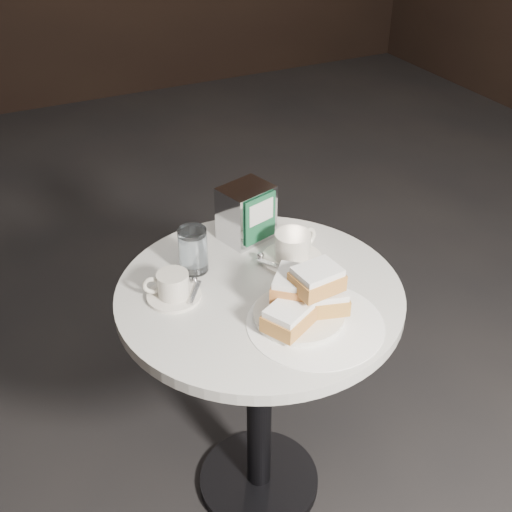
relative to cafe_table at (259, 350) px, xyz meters
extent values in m
plane|color=black|center=(0.00, 0.00, -0.55)|extent=(7.00, 7.00, 0.00)
cylinder|color=black|center=(0.00, 0.00, -0.53)|extent=(0.36, 0.36, 0.03)
cylinder|color=black|center=(0.00, 0.00, -0.18)|extent=(0.07, 0.07, 0.70)
cylinder|color=white|center=(0.00, 0.00, 0.18)|extent=(0.70, 0.70, 0.03)
cylinder|color=white|center=(0.06, -0.17, 0.20)|extent=(0.41, 0.41, 0.00)
cylinder|color=silver|center=(0.03, -0.14, 0.21)|extent=(0.24, 0.24, 0.02)
cube|color=#C1813B|center=(-0.01, -0.17, 0.23)|extent=(0.13, 0.12, 0.04)
cube|color=white|center=(-0.01, -0.17, 0.26)|extent=(0.12, 0.11, 0.02)
cube|color=#C3893C|center=(0.09, -0.15, 0.23)|extent=(0.12, 0.11, 0.04)
cube|color=white|center=(0.09, -0.15, 0.26)|extent=(0.11, 0.10, 0.02)
cube|color=#C2783B|center=(0.03, -0.10, 0.27)|extent=(0.13, 0.13, 0.04)
cube|color=white|center=(0.03, -0.10, 0.29)|extent=(0.12, 0.12, 0.02)
cube|color=#C6843D|center=(0.07, -0.15, 0.30)|extent=(0.11, 0.09, 0.04)
cube|color=white|center=(0.07, -0.15, 0.33)|extent=(0.10, 0.08, 0.02)
cylinder|color=silver|center=(-0.20, 0.06, 0.20)|extent=(0.17, 0.17, 0.01)
cylinder|color=beige|center=(-0.20, 0.06, 0.24)|extent=(0.10, 0.10, 0.06)
cylinder|color=#835A47|center=(-0.20, 0.06, 0.26)|extent=(0.09, 0.09, 0.00)
torus|color=beige|center=(-0.24, 0.08, 0.24)|extent=(0.05, 0.03, 0.05)
cube|color=silver|center=(-0.15, 0.04, 0.21)|extent=(0.06, 0.08, 0.00)
sphere|color=silver|center=(-0.13, 0.09, 0.21)|extent=(0.02, 0.02, 0.02)
cylinder|color=white|center=(0.13, 0.07, 0.20)|extent=(0.20, 0.20, 0.01)
cylinder|color=beige|center=(0.13, 0.07, 0.24)|extent=(0.12, 0.12, 0.07)
cylinder|color=#88634A|center=(0.13, 0.07, 0.27)|extent=(0.11, 0.11, 0.00)
torus|color=silver|center=(0.18, 0.09, 0.24)|extent=(0.06, 0.03, 0.06)
cube|color=silver|center=(0.07, 0.05, 0.21)|extent=(0.07, 0.10, 0.00)
sphere|color=#B7B7BC|center=(0.05, 0.11, 0.22)|extent=(0.02, 0.02, 0.02)
cylinder|color=white|center=(-0.11, 0.15, 0.26)|extent=(0.09, 0.09, 0.12)
cylinder|color=white|center=(-0.11, 0.15, 0.25)|extent=(0.08, 0.08, 0.10)
cylinder|color=white|center=(0.10, 0.26, 0.25)|extent=(0.09, 0.09, 0.11)
cylinder|color=white|center=(0.10, 0.26, 0.25)|extent=(0.08, 0.08, 0.10)
cube|color=silver|center=(0.07, 0.23, 0.27)|extent=(0.15, 0.14, 0.15)
cube|color=#185433|center=(0.09, 0.17, 0.28)|extent=(0.10, 0.03, 0.13)
cube|color=silver|center=(0.09, 0.17, 0.30)|extent=(0.08, 0.03, 0.06)
camera|label=1|loc=(-0.55, -1.11, 1.13)|focal=45.00mm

